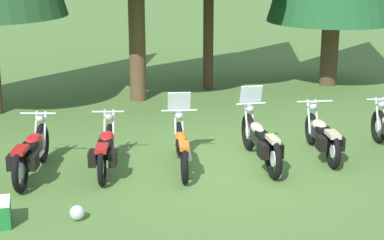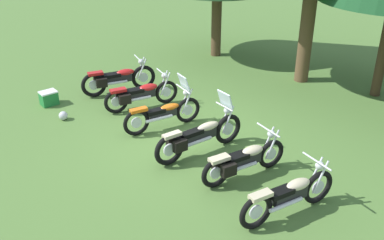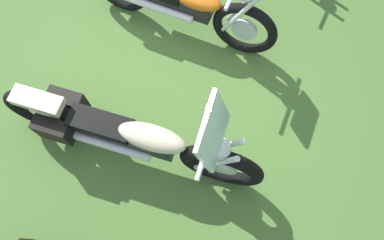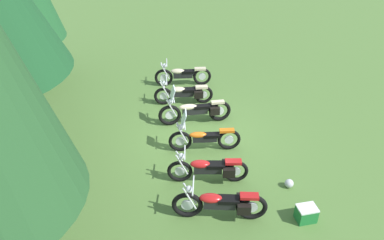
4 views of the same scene
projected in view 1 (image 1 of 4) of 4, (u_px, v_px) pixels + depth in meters
name	position (u px, v px, depth m)	size (l,w,h in m)	color
ground_plane	(219.00, 164.00, 12.41)	(80.00, 80.00, 0.00)	#4C7033
motorcycle_0	(31.00, 152.00, 11.65)	(0.83, 2.29, 1.03)	black
motorcycle_1	(106.00, 149.00, 11.91)	(0.73, 2.19, 1.00)	black
motorcycle_2	(181.00, 146.00, 12.06)	(0.70, 2.18, 1.36)	black
motorcycle_3	(261.00, 140.00, 12.31)	(0.60, 2.45, 1.39)	black
motorcycle_4	(323.00, 135.00, 12.73)	(0.75, 2.14, 0.99)	black
dropped_helmet	(77.00, 213.00, 9.94)	(0.24, 0.24, 0.24)	silver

